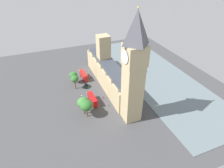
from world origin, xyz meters
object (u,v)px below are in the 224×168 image
Objects in this scene: plane_tree_far_end at (83,102)px; double_decker_bus_kerbside at (93,99)px; double_decker_bus_leading at (84,75)px; plane_tree_by_river_gate at (73,75)px; clock_tower at (134,70)px; parliament_building at (109,72)px; street_lamp_slot_11 at (82,98)px; car_white_near_tower at (81,71)px; pedestrian_trailing at (91,76)px; pedestrian_under_trees at (103,97)px; car_dark_green_midblock at (87,86)px; pedestrian_opposite_hall at (108,105)px; plane_tree_slot_10 at (86,105)px; plane_tree_corner at (75,79)px.

double_decker_bus_kerbside is at bearing -133.65° from plane_tree_far_end.
plane_tree_by_river_gate is (7.33, 2.81, 3.22)m from double_decker_bus_leading.
clock_tower is 5.13× the size of double_decker_bus_kerbside.
parliament_building is at bearing 160.22° from plane_tree_by_river_gate.
parliament_building is at bearing -92.38° from clock_tower.
street_lamp_slot_11 is at bearing 36.82° from parliament_building.
car_white_near_tower is 2.42× the size of pedestrian_trailing.
car_dark_green_midblock is at bearing 96.81° from pedestrian_under_trees.
double_decker_bus_leading is 1.04× the size of plane_tree_far_end.
car_white_near_tower is at bearing -77.27° from clock_tower.
car_white_near_tower is 43.01m from pedestrian_opposite_hall.
plane_tree_slot_10 is 10.46m from street_lamp_slot_11.
pedestrian_trailing is at bearing -115.00° from street_lamp_slot_11.
plane_tree_slot_10 reaches higher than double_decker_bus_kerbside.
plane_tree_far_end is 1.53× the size of street_lamp_slot_11.
parliament_building is 7.36× the size of plane_tree_by_river_gate.
pedestrian_under_trees is 0.17× the size of plane_tree_corner.
car_white_near_tower reaches higher than pedestrian_under_trees.
plane_tree_slot_10 is at bearing 75.35° from car_dark_green_midblock.
plane_tree_slot_10 is (12.65, 37.14, 6.53)m from pedestrian_trailing.
double_decker_bus_kerbside is 1.05× the size of plane_tree_slot_10.
double_decker_bus_kerbside is 1.14× the size of plane_tree_corner.
double_decker_bus_kerbside is (14.79, -18.54, -25.49)m from clock_tower.
car_dark_green_midblock is 9.35m from plane_tree_corner.
plane_tree_slot_10 reaches higher than double_decker_bus_leading.
double_decker_bus_kerbside is at bearing 175.29° from street_lamp_slot_11.
pedestrian_trailing is 30.07m from street_lamp_slot_11.
pedestrian_under_trees is 0.94× the size of pedestrian_trailing.
plane_tree_slot_10 is at bearing 90.04° from plane_tree_corner.
double_decker_bus_leading reaches higher than pedestrian_opposite_hall.
clock_tower is 34.60× the size of pedestrian_under_trees.
plane_tree_slot_10 is at bearing 89.71° from street_lamp_slot_11.
car_white_near_tower reaches higher than pedestrian_trailing.
street_lamp_slot_11 is at bearing 69.63° from double_decker_bus_leading.
double_decker_bus_leading is 2.27× the size of car_dark_green_midblock.
double_decker_bus_kerbside is at bearing 108.23° from plane_tree_corner.
car_dark_green_midblock is 26.34m from plane_tree_far_end.
double_decker_bus_leading is at bearing -92.57° from car_white_near_tower.
clock_tower is at bearing 156.68° from plane_tree_slot_10.
pedestrian_under_trees is at bearing -146.92° from plane_tree_far_end.
plane_tree_slot_10 is (12.76, 11.48, 6.57)m from pedestrian_under_trees.
car_dark_green_midblock is 28.51m from plane_tree_slot_10.
pedestrian_opposite_hall is (9.21, 22.53, -7.32)m from parliament_building.
plane_tree_far_end is (8.90, 44.23, 6.61)m from car_white_near_tower.
pedestrian_opposite_hall is at bearing -102.89° from pedestrian_under_trees.
plane_tree_slot_10 reaches higher than car_white_near_tower.
plane_tree_corner is (6.90, -0.55, 6.29)m from car_dark_green_midblock.
pedestrian_trailing is 13.48m from plane_tree_by_river_gate.
plane_tree_slot_10 is (-0.85, 2.62, -0.21)m from plane_tree_far_end.
plane_tree_corner reaches higher than car_dark_green_midblock.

